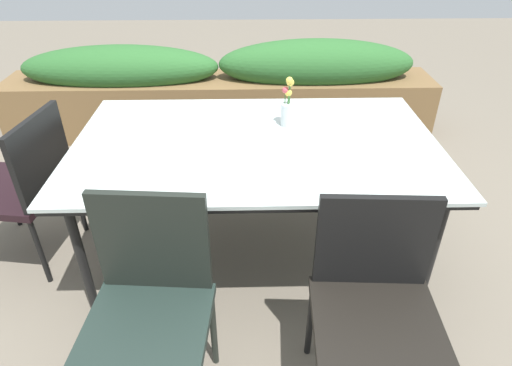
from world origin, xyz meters
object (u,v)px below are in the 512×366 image
(chair_near_left, at_px, (149,301))
(planter_box, at_px, (222,91))
(flower_vase, at_px, (288,108))
(chair_near_right, at_px, (376,300))
(dining_table, at_px, (256,148))
(chair_end_left, at_px, (23,181))

(chair_near_left, xyz_separation_m, planter_box, (0.16, 2.46, -0.13))
(chair_near_left, bearing_deg, flower_vase, -114.28)
(chair_near_right, bearing_deg, chair_near_left, 3.18)
(chair_near_right, bearing_deg, flower_vase, -73.74)
(chair_near_left, distance_m, chair_near_right, 0.83)
(chair_near_left, relative_size, planter_box, 0.25)
(chair_near_left, relative_size, chair_near_right, 1.04)
(dining_table, distance_m, chair_near_right, 0.99)
(chair_near_right, xyz_separation_m, flower_vase, (-0.25, 1.07, 0.31))
(dining_table, distance_m, chair_end_left, 1.25)
(dining_table, distance_m, flower_vase, 0.29)
(dining_table, relative_size, flower_vase, 6.79)
(chair_end_left, relative_size, chair_near_left, 0.96)
(chair_near_right, height_order, flower_vase, flower_vase)
(chair_near_left, height_order, planter_box, chair_near_left)
(chair_end_left, xyz_separation_m, chair_near_right, (1.66, -0.87, 0.01))
(flower_vase, bearing_deg, dining_table, -133.11)
(flower_vase, bearing_deg, planter_box, 107.18)
(chair_near_right, distance_m, planter_box, 2.55)
(chair_near_left, bearing_deg, chair_near_right, -175.50)
(chair_near_right, relative_size, flower_vase, 3.16)
(chair_near_left, xyz_separation_m, flower_vase, (0.59, 1.07, 0.30))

